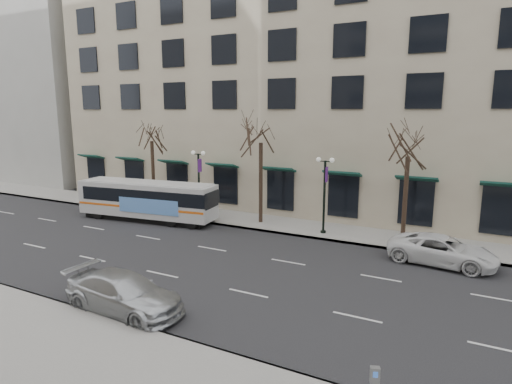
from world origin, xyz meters
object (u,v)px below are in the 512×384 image
Objects in this scene: tree_far_mid at (261,129)px; white_pickup at (442,250)px; tree_far_right at (409,140)px; city_bus at (148,199)px; lamp_post_right at (324,192)px; silver_car at (124,293)px; lamp_post_left at (199,180)px; pay_station at (375,378)px; tree_far_left at (151,129)px.

tree_far_mid reaches higher than white_pickup.
tree_far_right is at bearing 47.05° from white_pickup.
city_bus is (-18.02, -2.99, -4.81)m from tree_far_right.
tree_far_right is 6.11m from lamp_post_right.
lamp_post_right is 15.03m from silver_car.
lamp_post_left is 23.10m from pay_station.
tree_far_mid is 6.41m from lamp_post_right.
tree_far_mid reaches higher than lamp_post_left.
tree_far_right reaches higher than white_pickup.
lamp_post_left is at bearing 31.42° from city_bus.
tree_far_right is 1.55× the size of lamp_post_right.
tree_far_right is 18.88m from city_bus.
lamp_post_left is 4.08m from city_bus.
pay_station is (21.79, -16.36, -5.67)m from tree_far_left.
tree_far_mid is 10.01m from tree_far_right.
white_pickup is 4.61× the size of pay_station.
city_bus is 23.90m from pay_station.
tree_far_left is 1.50× the size of white_pickup.
lamp_post_left is at bearing 180.00° from lamp_post_right.
lamp_post_left is 0.47× the size of city_bus.
tree_far_left reaches higher than lamp_post_right.
white_pickup reaches higher than pay_station.
silver_car is 0.98× the size of white_pickup.
tree_far_right reaches higher than city_bus.
tree_far_left is at bearing 180.00° from tree_far_right.
pay_station is at bearing -66.74° from lamp_post_right.
lamp_post_right is (10.00, 0.00, 0.00)m from lamp_post_left.
pay_station is (1.79, -16.36, -5.40)m from tree_far_right.
pay_station is at bearing -54.24° from tree_far_mid.
city_bus is at bearing -170.57° from tree_far_right.
tree_far_left is 6.29m from lamp_post_left.
silver_car is (-3.73, -14.40, -2.15)m from lamp_post_right.
lamp_post_left is at bearing -173.15° from tree_far_mid.
lamp_post_left is 15.85m from silver_car.
tree_far_right is 1.45× the size of white_pickup.
white_pickup is at bearing -7.40° from tree_far_left.
silver_car is at bearing -66.48° from lamp_post_left.
tree_far_right is 0.73× the size of city_bus.
silver_car is (1.28, -15.00, -6.11)m from tree_far_mid.
lamp_post_left is (-4.99, -0.60, -3.96)m from tree_far_mid.
city_bus is at bearing -56.46° from tree_far_left.
tree_far_left is at bearing -180.00° from tree_far_mid.
pay_station is (16.78, -15.76, -1.92)m from lamp_post_left.
tree_far_left is 6.23m from city_bus.
white_pickup is (11.22, 12.08, -0.02)m from silver_car.
tree_far_mid is at bearing 173.17° from lamp_post_right.
lamp_post_right is at bearing 79.31° from white_pickup.
city_bus is (1.98, -2.99, -5.08)m from tree_far_left.
city_bus is (-3.02, -2.39, -1.33)m from lamp_post_left.
silver_car is 4.53× the size of pay_station.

